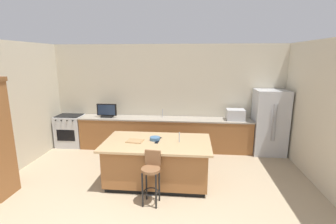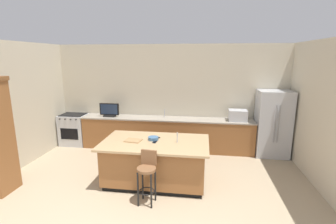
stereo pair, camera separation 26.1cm
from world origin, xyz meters
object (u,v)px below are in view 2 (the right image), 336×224
(fruit_bowl, at_px, (153,138))
(cell_phone, at_px, (155,142))
(cutting_board, at_px, (133,140))
(range_oven, at_px, (74,129))
(refrigerator, at_px, (273,124))
(bar_stool_center, at_px, (147,173))
(tv_monitor, at_px, (109,110))
(microwave, at_px, (238,115))
(tv_remote, at_px, (157,138))
(kitchen_island, at_px, (155,161))

(fruit_bowl, xyz_separation_m, cell_phone, (0.06, -0.13, -0.03))
(fruit_bowl, bearing_deg, cutting_board, -163.49)
(cutting_board, bearing_deg, range_oven, 140.78)
(refrigerator, height_order, cell_phone, refrigerator)
(bar_stool_center, bearing_deg, range_oven, 142.42)
(cutting_board, bearing_deg, tv_monitor, 123.16)
(range_oven, relative_size, microwave, 1.95)
(microwave, xyz_separation_m, tv_remote, (-1.90, -1.77, -0.15))
(kitchen_island, distance_m, refrigerator, 3.41)
(bar_stool_center, xyz_separation_m, cutting_board, (-0.46, 0.76, 0.33))
(kitchen_island, height_order, cutting_board, cutting_board)
(fruit_bowl, distance_m, tv_remote, 0.10)
(microwave, xyz_separation_m, cutting_board, (-2.35, -1.97, -0.15))
(refrigerator, xyz_separation_m, bar_stool_center, (-2.80, -2.68, -0.29))
(tv_remote, bearing_deg, cell_phone, -54.17)
(microwave, bearing_deg, tv_monitor, -179.18)
(cutting_board, bearing_deg, fruit_bowl, 16.51)
(kitchen_island, xyz_separation_m, fruit_bowl, (-0.06, 0.09, 0.47))
(bar_stool_center, relative_size, cell_phone, 6.49)
(range_oven, relative_size, cutting_board, 2.87)
(refrigerator, xyz_separation_m, fruit_bowl, (-2.86, -1.81, 0.06))
(refrigerator, bearing_deg, microwave, 177.23)
(microwave, bearing_deg, kitchen_island, -134.27)
(refrigerator, bearing_deg, tv_monitor, -179.90)
(kitchen_island, height_order, tv_monitor, tv_monitor)
(bar_stool_center, distance_m, cell_phone, 0.81)
(kitchen_island, bearing_deg, tv_remote, 90.58)
(bar_stool_center, bearing_deg, cell_phone, 96.08)
(cell_phone, distance_m, cutting_board, 0.46)
(microwave, relative_size, bar_stool_center, 0.49)
(range_oven, bearing_deg, cutting_board, -39.22)
(kitchen_island, height_order, range_oven, range_oven)
(kitchen_island, relative_size, tv_monitor, 3.89)
(kitchen_island, distance_m, fruit_bowl, 0.49)
(tv_monitor, bearing_deg, microwave, 0.82)
(bar_stool_center, bearing_deg, tv_monitor, 128.57)
(refrigerator, relative_size, cell_phone, 11.71)
(bar_stool_center, height_order, cell_phone, bar_stool_center)
(bar_stool_center, distance_m, tv_remote, 1.01)
(tv_monitor, height_order, cell_phone, tv_monitor)
(cutting_board, bearing_deg, bar_stool_center, -58.45)
(cell_phone, bearing_deg, cutting_board, -175.80)
(cell_phone, bearing_deg, tv_remote, 96.47)
(range_oven, distance_m, tv_monitor, 1.32)
(kitchen_island, relative_size, tv_remote, 12.91)
(fruit_bowl, relative_size, tv_remote, 1.26)
(tv_monitor, height_order, cutting_board, tv_monitor)
(cell_phone, relative_size, tv_remote, 0.88)
(microwave, height_order, tv_monitor, tv_monitor)
(cell_phone, bearing_deg, range_oven, 151.24)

